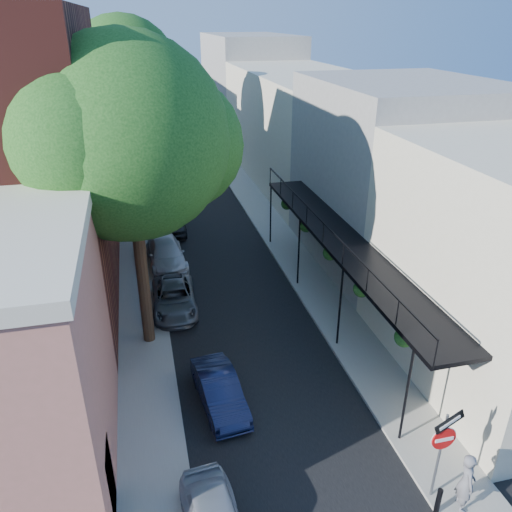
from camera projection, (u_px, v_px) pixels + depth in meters
road_surface at (188, 185)px, 38.08m from camera, size 6.00×64.00×0.01m
sidewalk_left at (134, 188)px, 37.21m from camera, size 2.00×64.00×0.12m
sidewalk_right at (239, 181)px, 38.90m from camera, size 2.00×64.00×0.12m
buildings_left at (45, 129)px, 32.89m from camera, size 10.10×59.10×12.00m
buildings_right at (304, 122)px, 37.62m from camera, size 9.80×55.00×10.00m
sign_post at (443, 442)px, 12.44m from camera, size 0.89×0.17×2.99m
bollard at (438, 501)px, 12.65m from camera, size 0.14×0.14×0.80m
oak_near at (141, 141)px, 16.66m from camera, size 7.48×6.80×11.42m
oak_mid at (136, 122)px, 23.99m from camera, size 6.60×6.00×10.20m
oak_far at (132, 76)px, 31.40m from camera, size 7.70×7.00×11.90m
parked_car_b at (220, 391)px, 16.31m from camera, size 1.57×3.56×1.14m
parked_car_c at (174, 298)px, 21.69m from camera, size 2.00×4.08×1.12m
parked_car_d at (166, 254)px, 25.58m from camera, size 2.05×4.47×1.27m
parked_car_e at (171, 220)px, 29.67m from camera, size 1.82×4.19×1.41m
parked_car_f at (169, 196)px, 34.12m from camera, size 1.50×3.52×1.13m
parked_car_g at (163, 171)px, 39.49m from camera, size 2.32×4.45×1.20m
pedestrian at (466, 482)px, 12.59m from camera, size 0.60×0.75×1.78m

